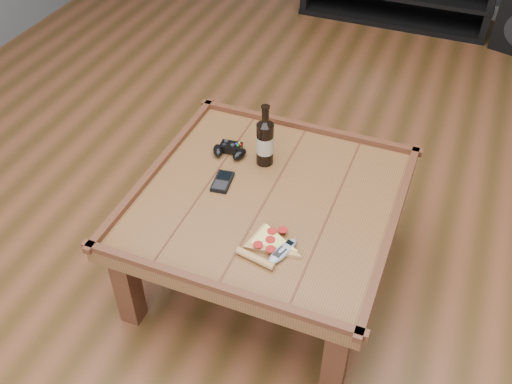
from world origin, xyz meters
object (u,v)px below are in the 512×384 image
at_px(coffee_table, 268,208).
at_px(beer_bottle, 265,141).
at_px(game_controller, 230,150).
at_px(pizza_slice, 268,244).
at_px(smartphone, 222,181).
at_px(remote_control, 282,252).

height_order(coffee_table, beer_bottle, beer_bottle).
height_order(coffee_table, game_controller, game_controller).
height_order(pizza_slice, smartphone, pizza_slice).
relative_size(coffee_table, smartphone, 7.79).
xyz_separation_m(beer_bottle, remote_control, (0.24, -0.45, -0.10)).
bearing_deg(game_controller, beer_bottle, -4.70).
bearing_deg(beer_bottle, smartphone, -120.32).
relative_size(pizza_slice, smartphone, 2.20).
height_order(coffee_table, remote_control, coffee_table).
bearing_deg(coffee_table, pizza_slice, -68.77).
height_order(game_controller, remote_control, game_controller).
distance_m(beer_bottle, smartphone, 0.24).
relative_size(coffee_table, remote_control, 6.26).
bearing_deg(remote_control, game_controller, 149.31).
bearing_deg(pizza_slice, beer_bottle, 123.05).
distance_m(pizza_slice, remote_control, 0.06).
height_order(coffee_table, smartphone, coffee_table).
height_order(beer_bottle, smartphone, beer_bottle).
distance_m(game_controller, remote_control, 0.60).
bearing_deg(remote_control, beer_bottle, 135.71).
relative_size(smartphone, remote_control, 0.80).
relative_size(game_controller, smartphone, 1.22).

